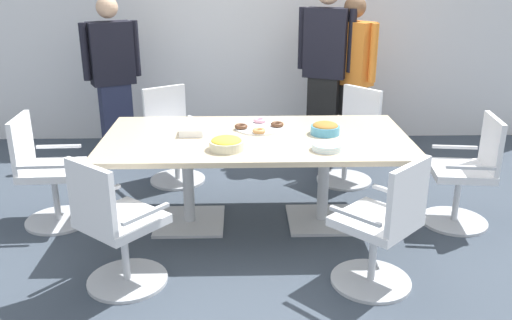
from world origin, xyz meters
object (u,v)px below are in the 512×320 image
(office_chair_4, at_px, (116,231))
(snack_bowl_chips_yellow, at_px, (226,143))
(office_chair_3, at_px, (46,176))
(office_chair_2, at_px, (173,140))
(office_chair_5, at_px, (382,231))
(person_standing_1, at_px, (325,68))
(plate_stack, at_px, (327,147))
(person_standing_2, at_px, (351,77))
(snack_bowl_pretzels, at_px, (325,128))
(donut_platter, at_px, (259,127))
(office_chair_0, at_px, (466,177))
(conference_table, at_px, (256,151))
(person_standing_0, at_px, (113,77))
(napkin_pile, at_px, (192,131))
(office_chair_1, at_px, (350,141))

(office_chair_4, xyz_separation_m, snack_bowl_chips_yellow, (0.71, 0.60, 0.39))
(office_chair_3, relative_size, snack_bowl_chips_yellow, 3.58)
(office_chair_2, bearing_deg, office_chair_5, 95.97)
(office_chair_4, height_order, person_standing_1, person_standing_1)
(office_chair_5, xyz_separation_m, plate_stack, (-0.28, 0.62, 0.37))
(person_standing_2, distance_m, snack_bowl_pretzels, 1.62)
(donut_platter, bearing_deg, snack_bowl_chips_yellow, -115.94)
(office_chair_2, height_order, office_chair_5, same)
(person_standing_1, bearing_deg, office_chair_0, 143.04)
(office_chair_0, distance_m, office_chair_2, 2.69)
(office_chair_3, xyz_separation_m, plate_stack, (2.21, -0.40, 0.37))
(conference_table, relative_size, office_chair_4, 2.64)
(snack_bowl_pretzels, relative_size, donut_platter, 0.56)
(snack_bowl_chips_yellow, bearing_deg, person_standing_1, 62.57)
(conference_table, relative_size, snack_bowl_pretzels, 10.37)
(person_standing_1, distance_m, plate_stack, 1.99)
(person_standing_2, distance_m, donut_platter, 1.71)
(office_chair_3, bearing_deg, office_chair_2, 132.90)
(person_standing_0, bearing_deg, napkin_pile, 94.51)
(person_standing_0, bearing_deg, office_chair_4, 75.49)
(office_chair_3, distance_m, person_standing_0, 1.71)
(office_chair_0, height_order, office_chair_1, same)
(conference_table, bearing_deg, snack_bowl_pretzels, 4.43)
(office_chair_4, distance_m, donut_platter, 1.53)
(snack_bowl_chips_yellow, xyz_separation_m, plate_stack, (0.73, -0.03, -0.02))
(office_chair_2, bearing_deg, person_standing_1, 169.04)
(office_chair_5, bearing_deg, plate_stack, 70.09)
(plate_stack, bearing_deg, snack_bowl_chips_yellow, 177.55)
(office_chair_4, height_order, person_standing_0, person_standing_0)
(office_chair_3, bearing_deg, person_standing_0, 169.62)
(plate_stack, bearing_deg, donut_platter, 130.44)
(snack_bowl_pretzels, bearing_deg, office_chair_3, 179.80)
(office_chair_2, distance_m, donut_platter, 1.18)
(office_chair_1, distance_m, snack_bowl_pretzels, 1.03)
(person_standing_2, bearing_deg, donut_platter, 103.19)
(person_standing_2, relative_size, napkin_pile, 9.27)
(office_chair_3, xyz_separation_m, snack_bowl_pretzels, (2.25, -0.01, 0.39))
(office_chair_1, height_order, person_standing_2, person_standing_2)
(office_chair_5, bearing_deg, napkin_pile, 97.41)
(office_chair_4, bearing_deg, office_chair_2, 125.59)
(office_chair_1, bearing_deg, person_standing_0, 31.92)
(office_chair_3, distance_m, office_chair_5, 2.69)
(person_standing_1, xyz_separation_m, person_standing_2, (0.27, -0.02, -0.09))
(snack_bowl_pretzels, xyz_separation_m, snack_bowl_chips_yellow, (-0.78, -0.36, -0.00))
(office_chair_3, relative_size, donut_platter, 2.22)
(office_chair_0, bearing_deg, person_standing_2, 28.67)
(person_standing_2, bearing_deg, office_chair_4, 101.37)
(office_chair_1, height_order, napkin_pile, office_chair_1)
(person_standing_2, distance_m, plate_stack, 2.01)
(office_chair_0, distance_m, office_chair_3, 3.41)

